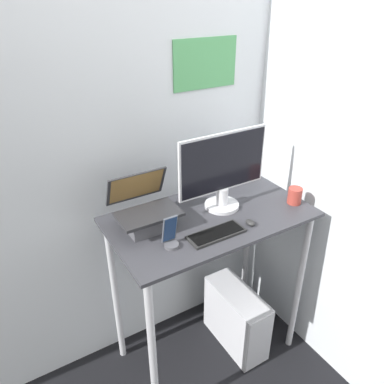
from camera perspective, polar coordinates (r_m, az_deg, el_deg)
name	(u,v)px	position (r m, az deg, el deg)	size (l,w,h in m)	color
ground_plane	(234,384)	(2.63, 6.43, -27.05)	(12.00, 12.00, 0.00)	black
wall_back	(175,153)	(2.25, -2.58, 5.91)	(6.00, 0.06, 2.60)	silver
wall_side_right	(344,173)	(2.16, 22.11, 2.72)	(0.05, 6.00, 2.60)	silver
desk	(210,243)	(2.16, 2.75, -7.83)	(1.12, 0.62, 1.07)	#333338
laptop	(147,214)	(1.93, -6.90, -3.36)	(0.32, 0.28, 0.28)	#4C4C51
monitor	(223,172)	(2.04, 4.74, 3.00)	(0.55, 0.20, 0.44)	silver
keyboard	(216,234)	(1.90, 3.71, -6.38)	(0.30, 0.11, 0.02)	black
mouse	(250,223)	(1.99, 8.84, -4.62)	(0.04, 0.06, 0.03)	#262626
cell_phone	(171,237)	(1.79, -3.28, -6.82)	(0.07, 0.07, 0.17)	#4C4C51
computer_tower	(236,318)	(2.67, 6.77, -18.49)	(0.20, 0.49, 0.44)	silver
mug	(295,196)	(2.23, 15.39, -0.54)	(0.08, 0.08, 0.09)	#9E382D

